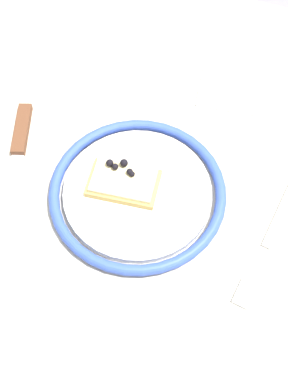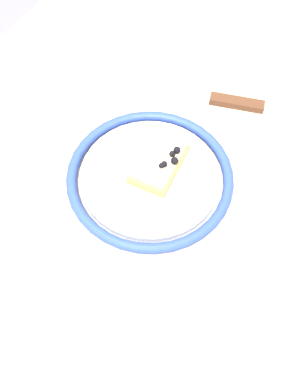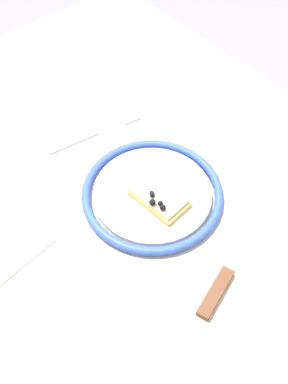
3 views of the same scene
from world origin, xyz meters
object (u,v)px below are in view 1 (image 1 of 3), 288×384
pizza_slice_near (123,182)px  knife (19,148)px  plate (137,192)px  fork (267,243)px  dining_table (158,211)px  napkin (237,78)px

pizza_slice_near → knife: pizza_slice_near is taller
plate → fork: size_ratio=1.24×
dining_table → knife: knife is taller
plate → pizza_slice_near: pizza_slice_near is taller
plate → napkin: bearing=-107.3°
dining_table → napkin: napkin is taller
knife → fork: bearing=175.4°
dining_table → plate: bearing=45.0°
pizza_slice_near → napkin: 0.27m
plate → fork: bearing=175.8°
dining_table → knife: 0.23m
pizza_slice_near → fork: 0.21m
knife → napkin: size_ratio=1.63×
dining_table → fork: size_ratio=5.71×
fork → dining_table: bearing=-13.2°
knife → napkin: 0.36m
dining_table → fork: fork is taller
fork → napkin: same height
pizza_slice_near → napkin: size_ratio=0.72×
pizza_slice_near → fork: size_ratio=0.51×
dining_table → pizza_slice_near: 0.11m
napkin → fork: bearing=112.0°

